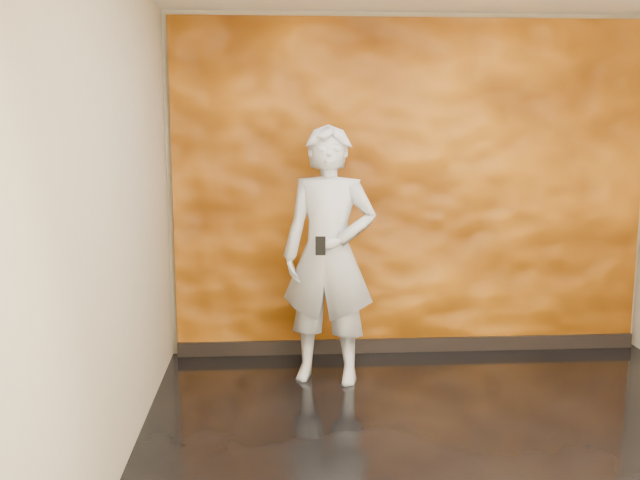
% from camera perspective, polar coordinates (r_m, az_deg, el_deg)
% --- Properties ---
extents(room, '(4.02, 4.02, 2.81)m').
position_cam_1_polar(room, '(4.05, 12.67, 1.63)').
color(room, black).
rests_on(room, ground).
extents(feature_wall, '(3.90, 0.06, 2.75)m').
position_cam_1_polar(feature_wall, '(5.95, 7.32, 4.01)').
color(feature_wall, orange).
rests_on(feature_wall, ground).
extents(baseboard, '(3.90, 0.04, 0.12)m').
position_cam_1_polar(baseboard, '(6.17, 7.14, -8.32)').
color(baseboard, black).
rests_on(baseboard, ground).
extents(man, '(0.80, 0.64, 1.92)m').
position_cam_1_polar(man, '(5.27, 0.72, -1.25)').
color(man, '#A7AEB9').
rests_on(man, ground).
extents(phone, '(0.07, 0.02, 0.13)m').
position_cam_1_polar(phone, '(5.00, 0.04, -0.46)').
color(phone, black).
rests_on(phone, man).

